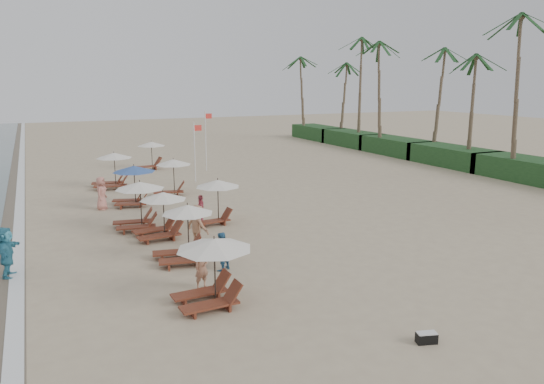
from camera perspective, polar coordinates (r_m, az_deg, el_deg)
name	(u,v)px	position (r m, az deg, el deg)	size (l,w,h in m)	color
ground	(311,251)	(21.83, 4.34, -6.59)	(160.00, 160.00, 0.00)	tan
foam_line	(19,224)	(28.81, -26.32, -3.16)	(0.50, 140.00, 0.02)	white
shrub_hedge	(453,156)	(46.18, 19.45, 3.78)	(3.20, 53.00, 1.60)	#193D1C
palm_row	(452,45)	(46.43, 19.39, 15.13)	(7.00, 52.00, 12.30)	brown
lounger_station_0	(209,269)	(16.50, -7.01, -8.50)	(2.59, 2.44, 2.20)	brown
lounger_station_1	(183,235)	(20.54, -9.92, -4.76)	(2.46, 2.11, 2.30)	brown
lounger_station_2	(159,216)	(23.87, -12.48, -2.60)	(2.50, 2.12, 2.12)	brown
lounger_station_3	(137,204)	(25.52, -14.82, -1.28)	(2.58, 2.36, 2.31)	brown
lounger_station_4	(132,183)	(30.37, -15.35, 0.95)	(2.56, 2.42, 2.32)	brown
lounger_station_5	(111,171)	(35.84, -17.49, 2.20)	(2.80, 2.38, 2.37)	brown
inland_station_0	(216,195)	(25.60, -6.27, -0.36)	(2.53, 2.24, 2.22)	brown
inland_station_1	(171,172)	(32.77, -11.12, 2.16)	(2.63, 2.24, 2.22)	brown
inland_station_2	(149,154)	(42.71, -13.53, 4.16)	(2.85, 2.24, 2.22)	brown
beachgoer_near	(202,267)	(17.92, -7.83, -8.23)	(0.58, 0.38, 1.60)	tan
beachgoer_mid_a	(221,252)	(19.53, -5.68, -6.61)	(0.72, 0.56, 1.49)	#306792
beachgoer_mid_b	(197,226)	(22.48, -8.30, -3.71)	(1.17, 0.67, 1.81)	#9A6B4E
beachgoer_far_a	(201,210)	(25.82, -7.92, -1.96)	(0.88, 0.37, 1.50)	#D3546A
beachgoer_far_b	(101,193)	(30.02, -18.46, -0.13)	(0.91, 0.59, 1.86)	tan
waterline_walker	(7,252)	(21.10, -27.44, -5.95)	(1.75, 0.56, 1.89)	teal
duffel_bag	(427,338)	(15.18, 16.82, -15.24)	(0.61, 0.43, 0.31)	black
flag_pole_near	(195,149)	(36.51, -8.55, 4.74)	(0.60, 0.08, 4.23)	silver
flag_pole_far	(206,138)	(41.08, -7.35, 5.97)	(0.60, 0.08, 4.74)	silver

